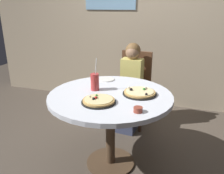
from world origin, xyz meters
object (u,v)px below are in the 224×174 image
dining_table (110,105)px  pizza_cheese (140,93)px  diner_child (130,92)px  plate_small (106,79)px  chair_wooden (134,84)px  sauce_bowl (138,110)px  pizza_veggie (99,101)px  soda_cup (95,82)px

dining_table → pizza_cheese: size_ratio=3.67×
diner_child → pizza_cheese: (0.26, -0.72, 0.28)m
diner_child → plate_small: 0.52m
chair_wooden → diner_child: size_ratio=0.88×
chair_wooden → sauce_bowl: bearing=-76.3°
chair_wooden → pizza_veggie: 1.21m
pizza_veggie → pizza_cheese: bearing=45.4°
diner_child → pizza_cheese: diner_child is taller
pizza_veggie → soda_cup: 0.31m
soda_cup → chair_wooden: bearing=79.0°
dining_table → diner_child: size_ratio=1.04×
chair_wooden → pizza_cheese: (0.25, -0.90, 0.24)m
sauce_bowl → chair_wooden: bearing=103.7°
chair_wooden → sauce_bowl: chair_wooden is taller
chair_wooden → sauce_bowl: (0.31, -1.27, 0.24)m
pizza_veggie → sauce_bowl: pizza_veggie is taller
pizza_cheese → sauce_bowl: 0.37m
dining_table → soda_cup: soda_cup is taller
dining_table → sauce_bowl: sauce_bowl is taller
chair_wooden → pizza_cheese: 0.96m
dining_table → pizza_cheese: (0.26, 0.07, 0.12)m
pizza_cheese → soda_cup: size_ratio=1.00×
diner_child → pizza_cheese: bearing=-70.0°
plate_small → chair_wooden: bearing=72.5°
diner_child → soda_cup: 0.83m
soda_cup → sauce_bowl: size_ratio=4.39×
pizza_veggie → dining_table: bearing=81.9°
pizza_veggie → diner_child: bearing=88.6°
chair_wooden → pizza_veggie: size_ratio=3.29×
plate_small → soda_cup: bearing=-89.0°
soda_cup → plate_small: bearing=91.0°
plate_small → pizza_veggie: bearing=-76.4°
chair_wooden → plate_small: chair_wooden is taller
chair_wooden → soda_cup: 0.98m
soda_cup → dining_table: bearing=-18.0°
sauce_bowl → pizza_cheese: bearing=99.6°
dining_table → pizza_veggie: pizza_veggie is taller
dining_table → soda_cup: 0.26m
dining_table → sauce_bowl: size_ratio=16.11×
dining_table → chair_wooden: (0.01, 0.97, -0.11)m
dining_table → soda_cup: (-0.17, 0.06, 0.19)m
chair_wooden → pizza_veggie: bearing=-91.8°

